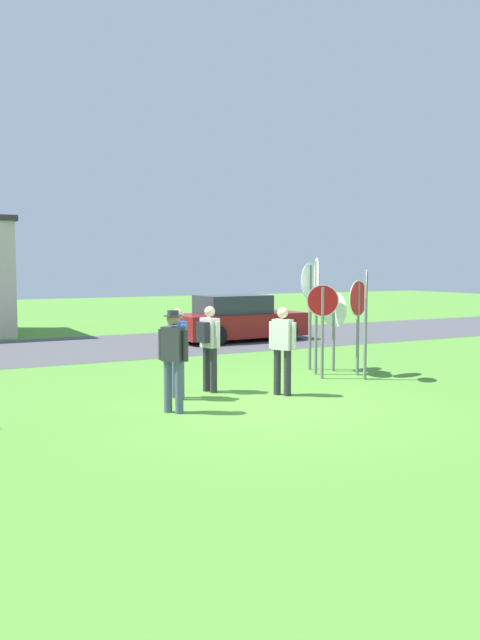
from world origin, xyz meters
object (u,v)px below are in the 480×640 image
at_px(stop_sign_center_cluster, 358,310).
at_px(person_with_sunhat, 282,346).
at_px(stop_sign_tallest, 323,315).
at_px(person_in_teal, 173,355).
at_px(parked_car_on_street, 238,320).
at_px(person_in_blue, 209,342).
at_px(stop_sign_low_front, 316,294).
at_px(person_holding_notes, 178,348).
at_px(stop_sign_nearest, 334,317).
at_px(stop_sign_leaning_right, 310,295).
at_px(stop_sign_leaning_left, 366,307).

xyz_separation_m(stop_sign_center_cluster, person_with_sunhat, (-2.73, -1.19, -0.53)).
height_order(stop_sign_tallest, person_in_teal, stop_sign_tallest).
distance_m(parked_car_on_street, person_in_blue, 8.92).
distance_m(stop_sign_low_front, person_holding_notes, 4.10).
bearing_deg(person_holding_notes, person_in_teal, -116.19).
distance_m(stop_sign_low_front, person_in_teal, 4.95).
distance_m(stop_sign_nearest, person_in_teal, 5.53).
distance_m(parked_car_on_street, stop_sign_leaning_right, 6.40).
distance_m(stop_sign_tallest, stop_sign_leaning_right, 1.34).
distance_m(stop_sign_nearest, person_with_sunhat, 3.23).
relative_size(stop_sign_tallest, stop_sign_low_front, 0.78).
relative_size(stop_sign_nearest, stop_sign_leaning_left, 0.78).
relative_size(stop_sign_center_cluster, person_in_blue, 1.28).
bearing_deg(stop_sign_tallest, stop_sign_center_cluster, 0.24).
xyz_separation_m(stop_sign_low_front, person_with_sunhat, (-1.96, -1.72, -0.89)).
bearing_deg(parked_car_on_street, stop_sign_leaning_left, -97.50).
xyz_separation_m(stop_sign_leaning_right, person_in_teal, (-4.65, -2.81, -0.79)).
bearing_deg(stop_sign_nearest, person_in_teal, -154.95).
bearing_deg(stop_sign_low_front, stop_sign_leaning_right, 67.38).
relative_size(stop_sign_low_front, stop_sign_leaning_left, 1.11).
xyz_separation_m(stop_sign_leaning_left, stop_sign_leaning_right, (-0.27, 1.75, 0.19)).
height_order(stop_sign_low_front, person_holding_notes, stop_sign_low_front).
xyz_separation_m(stop_sign_low_front, stop_sign_center_cluster, (0.78, -0.53, -0.36)).
bearing_deg(person_in_blue, stop_sign_tallest, 4.84).
bearing_deg(stop_sign_nearest, stop_sign_low_front, -163.37).
xyz_separation_m(stop_sign_tallest, person_with_sunhat, (-1.76, -1.19, -0.45)).
bearing_deg(stop_sign_nearest, person_holding_notes, -164.10).
bearing_deg(stop_sign_leaning_right, stop_sign_nearest, -53.01).
height_order(parked_car_on_street, stop_sign_low_front, stop_sign_low_front).
height_order(stop_sign_center_cluster, person_holding_notes, stop_sign_center_cluster).
xyz_separation_m(stop_sign_low_front, person_in_blue, (-3.06, -0.77, -0.86)).
distance_m(stop_sign_tallest, stop_sign_center_cluster, 0.98).
bearing_deg(person_in_teal, person_holding_notes, 63.81).
height_order(stop_sign_center_cluster, person_with_sunhat, stop_sign_center_cluster).
bearing_deg(stop_sign_leaning_right, person_in_blue, -156.71).
distance_m(person_in_teal, person_with_sunhat, 2.45).
bearing_deg(stop_sign_nearest, person_in_blue, -165.38).
xyz_separation_m(stop_sign_tallest, stop_sign_nearest, (0.83, 0.72, -0.13)).
bearing_deg(stop_sign_tallest, person_holding_notes, -171.35).
bearing_deg(person_in_teal, person_with_sunhat, 10.07).
bearing_deg(person_holding_notes, stop_sign_center_cluster, 6.90).
bearing_deg(person_in_teal, stop_sign_tallest, 21.19).
bearing_deg(parked_car_on_street, stop_sign_tallest, -103.62).
distance_m(person_in_blue, person_in_teal, 1.90).
bearing_deg(person_in_blue, stop_sign_nearest, 14.62).
bearing_deg(person_in_teal, person_in_blue, 46.34).
relative_size(stop_sign_leaning_right, person_in_blue, 1.51).
bearing_deg(stop_sign_leaning_left, parked_car_on_street, 82.50).
relative_size(stop_sign_leaning_left, person_in_blue, 1.41).
bearing_deg(stop_sign_leaning_left, stop_sign_nearest, 85.98).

